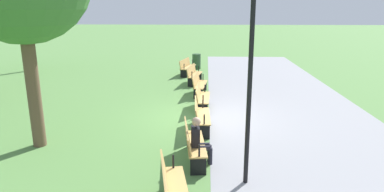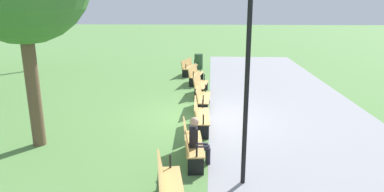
# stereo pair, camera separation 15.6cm
# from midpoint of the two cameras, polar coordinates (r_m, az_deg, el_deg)

# --- Properties ---
(ground_plane) EXTENTS (120.00, 120.00, 0.00)m
(ground_plane) POSITION_cam_midpoint_polar(r_m,az_deg,el_deg) (11.85, 2.35, -3.77)
(ground_plane) COLOR #5B8C47
(path_paving) EXTENTS (29.64, 5.84, 0.01)m
(path_paving) POSITION_cam_midpoint_polar(r_m,az_deg,el_deg) (12.22, 17.13, -3.85)
(path_paving) COLOR #939399
(path_paving) RESTS_ON ground
(bench_0) EXTENTS (1.80, 0.88, 0.89)m
(bench_0) POSITION_cam_midpoint_polar(r_m,az_deg,el_deg) (19.21, -0.30, 4.98)
(bench_0) COLOR tan
(bench_0) RESTS_ON ground
(bench_1) EXTENTS (1.79, 0.77, 0.89)m
(bench_1) POSITION_cam_midpoint_polar(r_m,az_deg,el_deg) (17.06, 0.81, 3.71)
(bench_1) COLOR tan
(bench_1) RESTS_ON ground
(bench_2) EXTENTS (1.77, 0.65, 0.89)m
(bench_2) POSITION_cam_midpoint_polar(r_m,az_deg,el_deg) (14.91, 1.64, 2.05)
(bench_2) COLOR tan
(bench_2) RESTS_ON ground
(bench_3) EXTENTS (1.75, 0.53, 0.89)m
(bench_3) POSITION_cam_midpoint_polar(r_m,az_deg,el_deg) (12.77, 2.06, -0.16)
(bench_3) COLOR tan
(bench_3) RESTS_ON ground
(bench_4) EXTENTS (1.75, 0.53, 0.89)m
(bench_4) POSITION_cam_midpoint_polar(r_m,az_deg,el_deg) (10.66, 1.81, -3.26)
(bench_4) COLOR tan
(bench_4) RESTS_ON ground
(bench_5) EXTENTS (1.77, 0.65, 0.89)m
(bench_5) POSITION_cam_midpoint_polar(r_m,az_deg,el_deg) (8.60, 0.38, -7.84)
(bench_5) COLOR tan
(bench_5) RESTS_ON ground
(bench_6) EXTENTS (1.79, 0.77, 0.89)m
(bench_6) POSITION_cam_midpoint_polar(r_m,az_deg,el_deg) (6.66, -3.34, -15.08)
(bench_6) COLOR tan
(bench_6) RESTS_ON ground
(person_seated) EXTENTS (0.36, 0.54, 1.20)m
(person_seated) POSITION_cam_midpoint_polar(r_m,az_deg,el_deg) (8.38, 1.44, -7.27)
(person_seated) COLOR black
(person_seated) RESTS_ON ground
(lamp_post) EXTENTS (0.32, 0.32, 4.43)m
(lamp_post) POSITION_cam_midpoint_polar(r_m,az_deg,el_deg) (6.92, 10.14, 8.40)
(lamp_post) COLOR black
(lamp_post) RESTS_ON ground
(trash_bin) EXTENTS (0.52, 0.52, 0.94)m
(trash_bin) POSITION_cam_midpoint_polar(r_m,az_deg,el_deg) (21.01, 1.34, 5.83)
(trash_bin) COLOR #2D512D
(trash_bin) RESTS_ON ground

